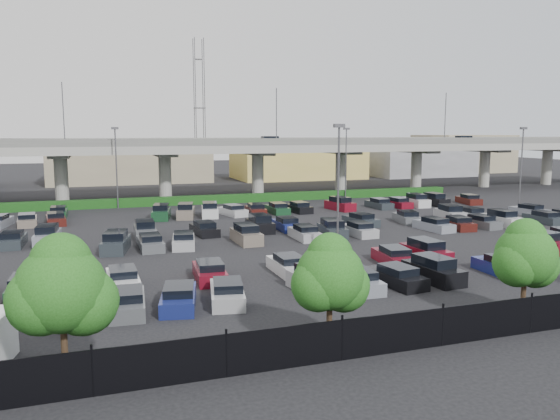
% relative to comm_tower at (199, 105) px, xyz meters
% --- Properties ---
extents(ground, '(280.00, 280.00, 0.00)m').
position_rel_comm_tower_xyz_m(ground, '(-4.00, -74.00, -15.61)').
color(ground, black).
extents(overpass, '(150.00, 13.00, 15.80)m').
position_rel_comm_tower_xyz_m(overpass, '(-4.25, -42.03, -8.64)').
color(overpass, gray).
rests_on(overpass, ground).
extents(hedge, '(66.00, 1.60, 1.10)m').
position_rel_comm_tower_xyz_m(hedge, '(-4.00, -49.00, -15.06)').
color(hedge, '#133B11').
rests_on(hedge, ground).
extents(fence, '(70.00, 0.10, 2.00)m').
position_rel_comm_tower_xyz_m(fence, '(-4.05, -102.00, -14.71)').
color(fence, black).
rests_on(fence, ground).
extents(tree_row, '(65.07, 3.66, 5.94)m').
position_rel_comm_tower_xyz_m(tree_row, '(-3.30, -100.53, -12.09)').
color(tree_row, '#332316').
rests_on(tree_row, ground).
extents(parked_cars, '(63.14, 41.68, 1.67)m').
position_rel_comm_tower_xyz_m(parked_cars, '(-4.85, -77.33, -14.99)').
color(parked_cars, '#585B5F').
rests_on(parked_cars, ground).
extents(light_poles, '(66.90, 48.38, 10.30)m').
position_rel_comm_tower_xyz_m(light_poles, '(-8.12, -72.00, -9.37)').
color(light_poles, '#4F4F54').
rests_on(light_poles, ground).
extents(distant_buildings, '(138.00, 24.00, 9.00)m').
position_rel_comm_tower_xyz_m(distant_buildings, '(8.38, -12.19, -11.87)').
color(distant_buildings, gray).
rests_on(distant_buildings, ground).
extents(comm_tower, '(2.40, 2.40, 30.00)m').
position_rel_comm_tower_xyz_m(comm_tower, '(0.00, 0.00, 0.00)').
color(comm_tower, '#4F4F54').
rests_on(comm_tower, ground).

